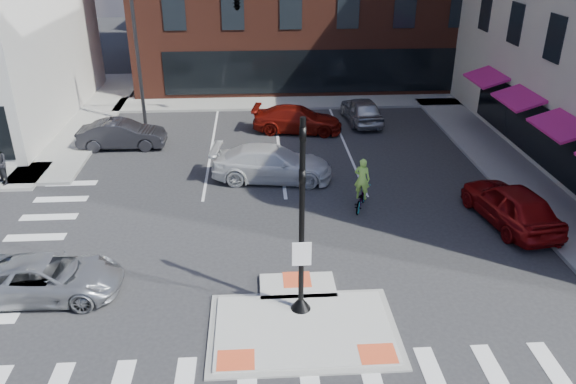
{
  "coord_description": "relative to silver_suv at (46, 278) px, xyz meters",
  "views": [
    {
      "loc": [
        -1.23,
        -13.2,
        10.56
      ],
      "look_at": [
        -0.12,
        4.56,
        2.0
      ],
      "focal_mm": 35.0,
      "sensor_mm": 36.0,
      "label": 1
    }
  ],
  "objects": [
    {
      "name": "ground",
      "position": [
        7.8,
        -1.73,
        -0.65
      ],
      "size": [
        120.0,
        120.0,
        0.0
      ],
      "primitive_type": "plane",
      "color": "#28282B",
      "rests_on": "ground"
    },
    {
      "name": "refuge_island",
      "position": [
        7.8,
        -1.98,
        -0.6
      ],
      "size": [
        5.4,
        4.65,
        0.13
      ],
      "color": "gray",
      "rests_on": "ground"
    },
    {
      "name": "mast_arm_signal",
      "position": [
        4.33,
        16.27,
        5.56
      ],
      "size": [
        6.1,
        2.24,
        8.0
      ],
      "color": "black",
      "rests_on": "ground"
    },
    {
      "name": "cyclist",
      "position": [
        10.8,
        5.27,
        0.09
      ],
      "size": [
        1.19,
        1.83,
        2.19
      ],
      "rotation": [
        0.0,
        0.0,
        2.77
      ],
      "color": "#3F3F44",
      "rests_on": "ground"
    },
    {
      "name": "signal_pole",
      "position": [
        7.8,
        -1.33,
        1.71
      ],
      "size": [
        0.6,
        0.6,
        5.98
      ],
      "color": "black",
      "rests_on": "refuge_island"
    },
    {
      "name": "bg_car_red",
      "position": [
        8.94,
        14.76,
        0.07
      ],
      "size": [
        5.2,
        2.81,
        1.43
      ],
      "primitive_type": "imported",
      "rotation": [
        0.0,
        0.0,
        1.4
      ],
      "color": "maroon",
      "rests_on": "ground"
    },
    {
      "name": "bg_car_silver",
      "position": [
        12.8,
        16.17,
        0.1
      ],
      "size": [
        2.1,
        4.5,
        1.49
      ],
      "primitive_type": "imported",
      "rotation": [
        0.0,
        0.0,
        3.22
      ],
      "color": "#A6A8AE",
      "rests_on": "ground"
    },
    {
      "name": "sidewalk_e",
      "position": [
        18.6,
        8.27,
        -0.57
      ],
      "size": [
        3.0,
        24.0,
        0.15
      ],
      "primitive_type": "cube",
      "color": "gray",
      "rests_on": "ground"
    },
    {
      "name": "silver_suv",
      "position": [
        0.0,
        0.0,
        0.0
      ],
      "size": [
        4.7,
        2.25,
        1.29
      ],
      "primitive_type": "imported",
      "rotation": [
        0.0,
        0.0,
        1.55
      ],
      "color": "#AAADB1",
      "rests_on": "ground"
    },
    {
      "name": "sidewalk_n",
      "position": [
        10.8,
        20.27,
        -0.57
      ],
      "size": [
        26.0,
        3.0,
        0.15
      ],
      "primitive_type": "cube",
      "color": "gray",
      "rests_on": "ground"
    },
    {
      "name": "white_pickup",
      "position": [
        7.29,
        8.38,
        0.14
      ],
      "size": [
        5.61,
        2.81,
        1.56
      ],
      "primitive_type": "imported",
      "rotation": [
        0.0,
        0.0,
        1.45
      ],
      "color": "silver",
      "rests_on": "ground"
    },
    {
      "name": "red_sedan",
      "position": [
        16.3,
        3.65,
        0.18
      ],
      "size": [
        2.68,
        5.09,
        1.65
      ],
      "primitive_type": "imported",
      "rotation": [
        0.0,
        0.0,
        3.3
      ],
      "color": "maroon",
      "rests_on": "ground"
    },
    {
      "name": "bg_car_dark",
      "position": [
        -0.27,
        12.86,
        0.08
      ],
      "size": [
        4.4,
        1.54,
        1.45
      ],
      "primitive_type": "imported",
      "rotation": [
        0.0,
        0.0,
        1.57
      ],
      "color": "#25252A",
      "rests_on": "ground"
    }
  ]
}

